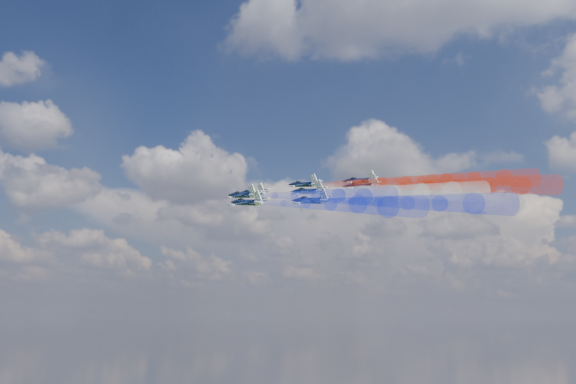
% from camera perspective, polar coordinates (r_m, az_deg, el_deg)
% --- Properties ---
extents(jet_lead, '(16.65, 15.98, 8.19)m').
position_cam_1_polar(jet_lead, '(179.26, -3.24, -0.11)').
color(jet_lead, black).
extents(trail_lead, '(41.29, 26.46, 12.06)m').
position_cam_1_polar(trail_lead, '(157.30, 2.87, -0.13)').
color(trail_lead, white).
extents(jet_inner_left, '(16.65, 15.98, 8.19)m').
position_cam_1_polar(jet_inner_left, '(165.18, -4.09, -0.29)').
color(jet_inner_left, black).
extents(trail_inner_left, '(41.29, 26.46, 12.06)m').
position_cam_1_polar(trail_inner_left, '(143.03, 2.50, -0.34)').
color(trail_inner_left, '#1B2DED').
extents(jet_inner_right, '(16.65, 15.98, 8.19)m').
position_cam_1_polar(jet_inner_right, '(174.78, 1.44, 0.69)').
color(jet_inner_right, black).
extents(trail_inner_right, '(41.29, 26.46, 12.06)m').
position_cam_1_polar(trail_inner_right, '(154.49, 8.34, 0.77)').
color(trail_inner_right, red).
extents(jet_outer_left, '(16.65, 15.98, 8.19)m').
position_cam_1_polar(jet_outer_left, '(147.62, -3.70, -0.94)').
color(jet_outer_left, black).
extents(trail_outer_left, '(41.29, 26.46, 12.06)m').
position_cam_1_polar(trail_outer_left, '(125.73, 3.88, -1.11)').
color(trail_outer_left, '#1B2DED').
extents(jet_center_third, '(16.65, 15.98, 8.19)m').
position_cam_1_polar(jet_center_third, '(159.95, 1.80, 0.05)').
color(jet_center_third, black).
extents(trail_center_third, '(41.29, 26.46, 12.06)m').
position_cam_1_polar(trail_center_third, '(139.91, 9.48, 0.05)').
color(trail_center_third, white).
extents(jet_outer_right, '(16.65, 15.98, 8.19)m').
position_cam_1_polar(jet_outer_right, '(172.94, 6.46, 1.01)').
color(jet_outer_right, black).
extents(trail_outer_right, '(41.29, 26.46, 12.06)m').
position_cam_1_polar(trail_outer_right, '(154.58, 14.03, 1.13)').
color(trail_outer_right, red).
extents(jet_rear_left, '(16.65, 15.98, 8.19)m').
position_cam_1_polar(jet_rear_left, '(145.06, 2.06, -0.78)').
color(jet_rear_left, black).
extents(trail_rear_left, '(41.29, 26.46, 12.06)m').
position_cam_1_polar(trail_rear_left, '(125.27, 10.69, -0.91)').
color(trail_rear_left, '#1B2DED').
extents(jet_rear_right, '(16.65, 15.98, 8.19)m').
position_cam_1_polar(jet_rear_right, '(159.46, 6.63, 0.52)').
color(jet_rear_right, black).
extents(trail_rear_right, '(41.29, 26.46, 12.06)m').
position_cam_1_polar(trail_rear_right, '(141.30, 14.94, 0.58)').
color(trail_rear_right, red).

